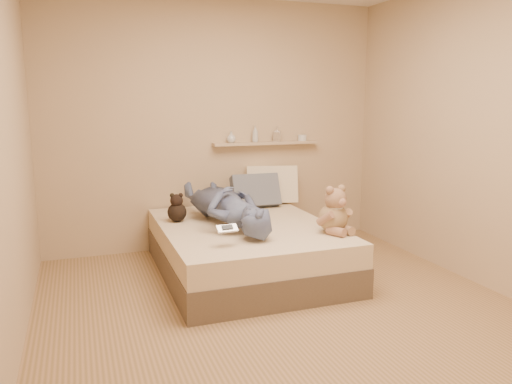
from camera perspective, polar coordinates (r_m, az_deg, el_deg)
name	(u,v)px	position (r m, az deg, el deg)	size (l,w,h in m)	color
room	(287,138)	(3.53, 3.59, 6.18)	(3.80, 3.80, 3.80)	#A07953
bed	(246,249)	(4.59, -1.19, -6.48)	(1.50, 1.90, 0.45)	brown
game_console	(227,228)	(3.84, -3.32, -4.18)	(0.17, 0.08, 0.06)	silver
teddy_bear	(335,213)	(4.28, 8.98, -2.41)	(0.33, 0.34, 0.41)	#90704F
dark_plush	(177,209)	(4.67, -9.03, -1.96)	(0.18, 0.18, 0.27)	black
pillow_cream	(272,185)	(5.45, 1.80, 0.83)	(0.55, 0.16, 0.40)	beige
pillow_grey	(255,191)	(5.24, -0.07, 0.11)	(0.50, 0.14, 0.34)	slate
person	(226,204)	(4.54, -3.45, -1.43)	(0.54, 1.49, 0.36)	slate
wall_shelf	(267,143)	(5.45, 1.21, 5.60)	(1.20, 0.12, 0.03)	tan
shelf_bottles	(262,136)	(5.43, 0.73, 6.46)	(0.93, 0.11, 0.18)	silver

